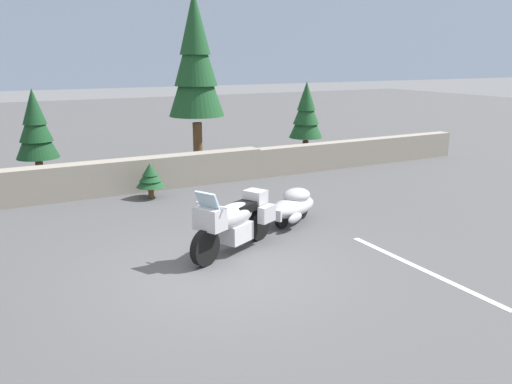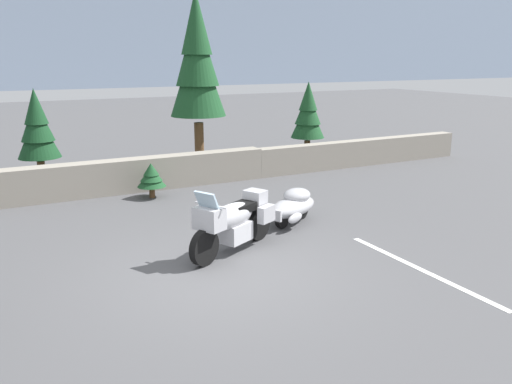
# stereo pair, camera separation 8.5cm
# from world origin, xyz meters

# --- Properties ---
(ground_plane) EXTENTS (80.00, 80.00, 0.00)m
(ground_plane) POSITION_xyz_m (0.00, 0.00, 0.00)
(ground_plane) COLOR #4C4C4F
(stone_guard_wall) EXTENTS (24.00, 0.56, 0.91)m
(stone_guard_wall) POSITION_xyz_m (0.43, 6.25, 0.43)
(stone_guard_wall) COLOR gray
(stone_guard_wall) RESTS_ON ground
(touring_motorcycle) EXTENTS (2.12, 1.36, 1.33)m
(touring_motorcycle) POSITION_xyz_m (0.60, 0.80, 0.62)
(touring_motorcycle) COLOR black
(touring_motorcycle) RESTS_ON ground
(car_shaped_trailer) EXTENTS (2.13, 1.32, 0.76)m
(car_shaped_trailer) POSITION_xyz_m (2.52, 1.79, 0.41)
(car_shaped_trailer) COLOR black
(car_shaped_trailer) RESTS_ON ground
(pine_tree_tall) EXTENTS (1.70, 1.70, 5.55)m
(pine_tree_tall) POSITION_xyz_m (2.65, 7.63, 3.47)
(pine_tree_tall) COLOR brown
(pine_tree_tall) RESTS_ON ground
(pine_tree_secondary) EXTENTS (1.13, 1.13, 2.78)m
(pine_tree_secondary) POSITION_xyz_m (-2.03, 7.60, 1.74)
(pine_tree_secondary) COLOR brown
(pine_tree_secondary) RESTS_ON ground
(pine_tree_far_right) EXTENTS (1.14, 1.14, 2.80)m
(pine_tree_far_right) POSITION_xyz_m (6.47, 7.27, 1.75)
(pine_tree_far_right) COLOR brown
(pine_tree_far_right) RESTS_ON ground
(pine_sapling_near) EXTENTS (0.75, 0.75, 0.92)m
(pine_sapling_near) POSITION_xyz_m (0.41, 5.37, 0.57)
(pine_sapling_near) COLOR brown
(pine_sapling_near) RESTS_ON ground
(parking_stripe_marker) EXTENTS (0.12, 3.60, 0.01)m
(parking_stripe_marker) POSITION_xyz_m (3.12, -1.50, 0.00)
(parking_stripe_marker) COLOR silver
(parking_stripe_marker) RESTS_ON ground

